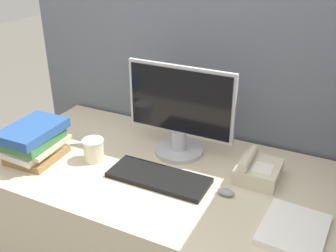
{
  "coord_description": "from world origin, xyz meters",
  "views": [
    {
      "loc": [
        0.64,
        -0.86,
        1.69
      ],
      "look_at": [
        -0.01,
        0.44,
        0.97
      ],
      "focal_mm": 42.0,
      "sensor_mm": 36.0,
      "label": 1
    }
  ],
  "objects_px": {
    "desk_telephone": "(258,170)",
    "coffee_cup": "(94,150)",
    "monitor": "(180,114)",
    "mouse": "(226,192)",
    "book_stack": "(34,141)",
    "keyboard": "(159,177)"
  },
  "relations": [
    {
      "from": "monitor",
      "to": "book_stack",
      "type": "xyz_separation_m",
      "value": [
        -0.56,
        -0.33,
        -0.11
      ]
    },
    {
      "from": "book_stack",
      "to": "desk_telephone",
      "type": "height_order",
      "value": "book_stack"
    },
    {
      "from": "mouse",
      "to": "coffee_cup",
      "type": "relative_size",
      "value": 0.67
    },
    {
      "from": "keyboard",
      "to": "coffee_cup",
      "type": "distance_m",
      "value": 0.33
    },
    {
      "from": "keyboard",
      "to": "desk_telephone",
      "type": "relative_size",
      "value": 2.24
    },
    {
      "from": "monitor",
      "to": "keyboard",
      "type": "bearing_deg",
      "value": -85.62
    },
    {
      "from": "monitor",
      "to": "coffee_cup",
      "type": "xyz_separation_m",
      "value": [
        -0.31,
        -0.23,
        -0.14
      ]
    },
    {
      "from": "desk_telephone",
      "to": "monitor",
      "type": "bearing_deg",
      "value": 171.93
    },
    {
      "from": "monitor",
      "to": "desk_telephone",
      "type": "xyz_separation_m",
      "value": [
        0.38,
        -0.05,
        -0.15
      ]
    },
    {
      "from": "monitor",
      "to": "desk_telephone",
      "type": "distance_m",
      "value": 0.41
    },
    {
      "from": "book_stack",
      "to": "mouse",
      "type": "bearing_deg",
      "value": 7.2
    },
    {
      "from": "mouse",
      "to": "keyboard",
      "type": "bearing_deg",
      "value": -176.01
    },
    {
      "from": "keyboard",
      "to": "book_stack",
      "type": "xyz_separation_m",
      "value": [
        -0.58,
        -0.09,
        0.07
      ]
    },
    {
      "from": "keyboard",
      "to": "coffee_cup",
      "type": "bearing_deg",
      "value": 178.09
    },
    {
      "from": "monitor",
      "to": "coffee_cup",
      "type": "bearing_deg",
      "value": -143.35
    },
    {
      "from": "desk_telephone",
      "to": "coffee_cup",
      "type": "bearing_deg",
      "value": -165.58
    },
    {
      "from": "mouse",
      "to": "desk_telephone",
      "type": "distance_m",
      "value": 0.19
    },
    {
      "from": "book_stack",
      "to": "keyboard",
      "type": "bearing_deg",
      "value": 8.76
    },
    {
      "from": "book_stack",
      "to": "desk_telephone",
      "type": "xyz_separation_m",
      "value": [
        0.94,
        0.28,
        -0.04
      ]
    },
    {
      "from": "mouse",
      "to": "book_stack",
      "type": "relative_size",
      "value": 0.24
    },
    {
      "from": "mouse",
      "to": "book_stack",
      "type": "xyz_separation_m",
      "value": [
        -0.86,
        -0.11,
        0.07
      ]
    },
    {
      "from": "keyboard",
      "to": "desk_telephone",
      "type": "bearing_deg",
      "value": 27.58
    }
  ]
}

